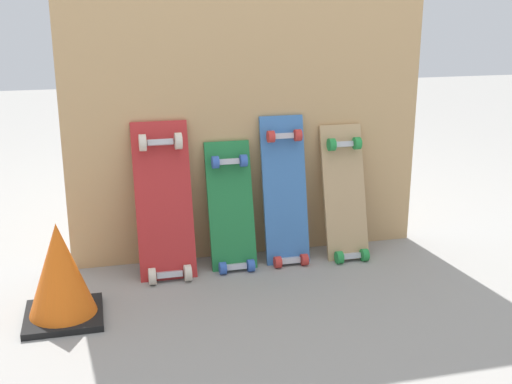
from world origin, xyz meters
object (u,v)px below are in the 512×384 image
skateboard_blue (285,198)px  skateboard_natural (345,200)px  skateboard_green (232,214)px  traffic_cone (60,273)px  skateboard_red (165,208)px

skateboard_blue → skateboard_natural: bearing=-2.7°
skateboard_green → skateboard_blue: 0.25m
skateboard_blue → traffic_cone: size_ratio=1.91×
skateboard_red → skateboard_green: size_ratio=1.15×
skateboard_green → skateboard_natural: bearing=-0.6°
skateboard_green → traffic_cone: skateboard_green is taller
skateboard_red → skateboard_green: (0.29, 0.02, -0.05)m
skateboard_red → skateboard_blue: bearing=2.7°
skateboard_green → skateboard_blue: bearing=1.9°
skateboard_red → skateboard_natural: (0.81, 0.01, -0.03)m
skateboard_natural → traffic_cone: skateboard_natural is taller
skateboard_red → skateboard_blue: 0.53m
traffic_cone → skateboard_blue: bearing=20.6°
skateboard_green → traffic_cone: bearing=-153.6°
skateboard_green → skateboard_natural: (0.52, -0.01, 0.02)m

